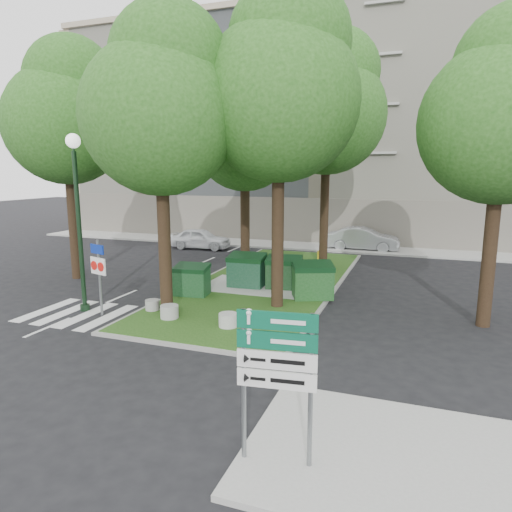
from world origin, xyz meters
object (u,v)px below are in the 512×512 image
at_px(car_white, 200,238).
at_px(car_silver, 363,239).
at_px(dumpster_b, 247,270).
at_px(tree_median_near_left, 163,101).
at_px(tree_median_near_right, 282,84).
at_px(tree_median_far, 329,103).
at_px(traffic_sign_pole, 99,267).
at_px(dumpster_c, 284,273).
at_px(street_lamp, 77,202).
at_px(litter_bin, 321,258).
at_px(directional_sign, 277,364).
at_px(tree_street_right, 506,107).
at_px(bollard_mid, 169,312).
at_px(dumpster_d, 313,281).
at_px(bollard_right, 228,320).
at_px(tree_street_left, 67,112).
at_px(dumpster_a, 192,280).
at_px(bollard_left, 152,305).
at_px(tree_median_mid, 247,128).

height_order(car_white, car_silver, car_silver).
distance_m(dumpster_b, car_silver, 12.15).
distance_m(tree_median_near_left, tree_median_near_right, 4.09).
relative_size(tree_median_far, traffic_sign_pole, 4.38).
relative_size(dumpster_c, traffic_sign_pole, 0.59).
bearing_deg(traffic_sign_pole, street_lamp, -177.75).
distance_m(dumpster_c, litter_bin, 5.07).
xyz_separation_m(tree_median_far, directional_sign, (2.41, -16.39, -6.40)).
xyz_separation_m(tree_street_right, bollard_mid, (-10.14, -3.16, -6.64)).
relative_size(dumpster_d, bollard_right, 3.07).
bearing_deg(tree_median_far, dumpster_c, -99.19).
relative_size(tree_street_left, dumpster_a, 7.51).
distance_m(bollard_left, directional_sign, 9.77).
relative_size(tree_street_left, street_lamp, 1.73).
distance_m(tree_median_far, tree_street_left, 12.29).
bearing_deg(bollard_right, tree_median_near_left, 163.18).
relative_size(tree_median_near_left, tree_street_left, 0.96).
distance_m(tree_median_mid, dumpster_b, 6.59).
bearing_deg(car_white, dumpster_a, -159.12).
bearing_deg(dumpster_c, car_white, 126.64).
height_order(tree_median_far, bollard_mid, tree_median_far).
height_order(tree_street_right, litter_bin, tree_street_right).
bearing_deg(dumpster_d, tree_median_near_right, -144.43).
relative_size(bollard_right, bollard_mid, 0.99).
bearing_deg(tree_median_far, car_silver, 79.29).
xyz_separation_m(dumpster_d, car_white, (-9.68, 9.49, -0.14)).
bearing_deg(tree_median_far, dumpster_a, -118.92).
distance_m(dumpster_a, car_white, 11.78).
bearing_deg(dumpster_b, tree_street_left, -176.96).
relative_size(tree_median_far, street_lamp, 1.88).
bearing_deg(directional_sign, dumpster_c, 98.44).
height_order(tree_street_left, car_silver, tree_street_left).
height_order(dumpster_c, bollard_mid, dumpster_c).
relative_size(dumpster_b, traffic_sign_pole, 0.59).
relative_size(tree_street_right, traffic_sign_pole, 3.70).
distance_m(tree_median_near_left, dumpster_b, 7.90).
relative_size(car_white, car_silver, 0.88).
distance_m(bollard_left, bollard_right, 3.36).
distance_m(tree_median_far, street_lamp, 13.01).
height_order(dumpster_d, directional_sign, directional_sign).
bearing_deg(bollard_left, directional_sign, -45.14).
relative_size(bollard_right, car_silver, 0.13).
relative_size(dumpster_d, street_lamp, 0.29).
relative_size(tree_median_far, bollard_mid, 19.38).
relative_size(dumpster_a, bollard_left, 2.86).
distance_m(tree_median_near_left, tree_median_far, 10.24).
bearing_deg(tree_median_mid, tree_street_left, -158.20).
height_order(tree_street_right, bollard_left, tree_street_right).
height_order(tree_street_right, directional_sign, tree_street_right).
height_order(dumpster_b, directional_sign, directional_sign).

